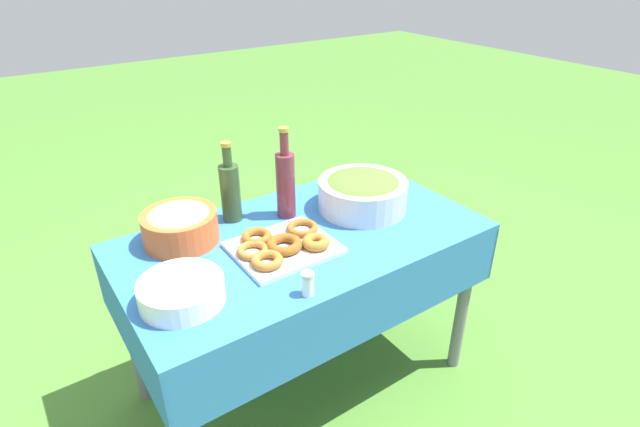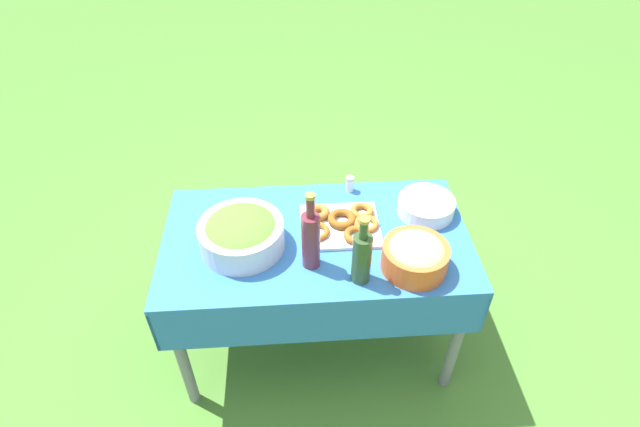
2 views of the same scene
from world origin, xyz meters
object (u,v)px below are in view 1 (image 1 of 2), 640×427
object	(u,v)px
wine_bottle	(286,182)
salad_bowl	(363,191)
pasta_bowl	(180,224)
olive_oil_bottle	(230,190)
donut_platter	(282,245)
plate_stack	(182,292)

from	to	relation	value
wine_bottle	salad_bowl	bearing A→B (deg)	-23.36
salad_bowl	wine_bottle	xyz separation A→B (m)	(-0.28, 0.12, 0.07)
pasta_bowl	wine_bottle	distance (m)	0.41
olive_oil_bottle	wine_bottle	bearing A→B (deg)	-26.34
donut_platter	olive_oil_bottle	distance (m)	0.32
salad_bowl	donut_platter	xyz separation A→B (m)	(-0.42, -0.09, -0.05)
plate_stack	wine_bottle	distance (m)	0.60
salad_bowl	plate_stack	size ratio (longest dim) A/B	1.39
plate_stack	donut_platter	bearing A→B (deg)	10.75
olive_oil_bottle	wine_bottle	xyz separation A→B (m)	(0.18, -0.09, 0.02)
donut_platter	olive_oil_bottle	xyz separation A→B (m)	(-0.04, 0.30, 0.10)
salad_bowl	wine_bottle	bearing A→B (deg)	156.64
pasta_bowl	salad_bowl	bearing A→B (deg)	-13.77
salad_bowl	wine_bottle	distance (m)	0.31
salad_bowl	pasta_bowl	bearing A→B (deg)	166.23
salad_bowl	pasta_bowl	xyz separation A→B (m)	(-0.68, 0.17, -0.01)
donut_platter	wine_bottle	bearing A→B (deg)	55.39
donut_platter	olive_oil_bottle	bearing A→B (deg)	97.87
pasta_bowl	plate_stack	xyz separation A→B (m)	(-0.12, -0.33, -0.03)
salad_bowl	donut_platter	size ratio (longest dim) A/B	0.96
salad_bowl	plate_stack	distance (m)	0.82
pasta_bowl	plate_stack	bearing A→B (deg)	-110.64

